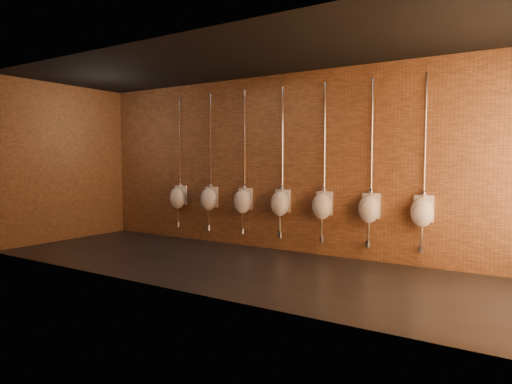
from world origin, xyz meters
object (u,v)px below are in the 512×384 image
at_px(urinal_2, 243,200).
at_px(urinal_6, 422,211).
at_px(urinal_5, 369,208).
at_px(urinal_0, 178,197).
at_px(urinal_1, 209,199).
at_px(urinal_3, 280,203).
at_px(urinal_4, 322,205).

distance_m(urinal_2, urinal_6, 3.30).
relative_size(urinal_2, urinal_5, 1.00).
distance_m(urinal_5, urinal_6, 0.82).
height_order(urinal_0, urinal_1, same).
bearing_deg(urinal_3, urinal_2, 180.00).
relative_size(urinal_1, urinal_3, 1.00).
distance_m(urinal_1, urinal_2, 0.82).
relative_size(urinal_0, urinal_6, 1.00).
distance_m(urinal_3, urinal_5, 1.65).
xyz_separation_m(urinal_5, urinal_6, (0.82, 0.00, 0.00)).
height_order(urinal_5, urinal_6, same).
bearing_deg(urinal_6, urinal_5, 180.00).
xyz_separation_m(urinal_2, urinal_3, (0.82, 0.00, 0.00)).
xyz_separation_m(urinal_0, urinal_2, (1.65, 0.00, 0.00)).
height_order(urinal_1, urinal_3, same).
bearing_deg(urinal_0, urinal_3, 0.00).
relative_size(urinal_0, urinal_4, 1.00).
xyz_separation_m(urinal_2, urinal_5, (2.47, 0.00, 0.00)).
relative_size(urinal_0, urinal_1, 1.00).
bearing_deg(urinal_5, urinal_6, 0.00).
bearing_deg(urinal_2, urinal_1, 180.00).
height_order(urinal_2, urinal_3, same).
relative_size(urinal_4, urinal_5, 1.00).
xyz_separation_m(urinal_1, urinal_4, (2.47, 0.00, 0.00)).
bearing_deg(urinal_3, urinal_5, 0.00).
xyz_separation_m(urinal_0, urinal_4, (3.30, 0.00, 0.00)).
xyz_separation_m(urinal_4, urinal_5, (0.82, 0.00, 0.00)).
bearing_deg(urinal_4, urinal_0, 180.00).
bearing_deg(urinal_1, urinal_2, 0.00).
bearing_deg(urinal_6, urinal_1, 180.00).
bearing_deg(urinal_4, urinal_6, 0.00).
xyz_separation_m(urinal_1, urinal_3, (1.65, 0.00, 0.00)).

